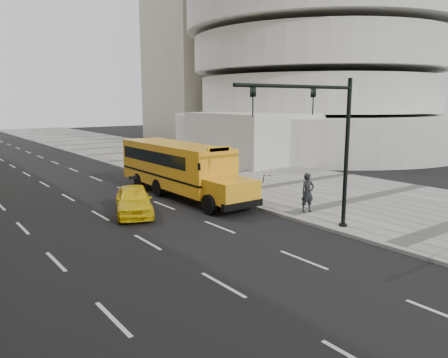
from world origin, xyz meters
TOP-DOWN VIEW (x-y plane):
  - ground at (0.00, 0.00)m, footprint 140.00×140.00m
  - sidewalk_museum at (12.00, 0.00)m, footprint 12.00×140.00m
  - curb_museum at (6.00, 0.00)m, footprint 0.30×140.00m
  - guggenheim at (29.37, 18.51)m, footprint 33.20×42.20m
  - school_bus at (4.50, 1.92)m, footprint 2.96×11.56m
  - taxi_near at (0.42, -0.79)m, footprint 3.14×4.52m
  - pedestrian at (7.18, -5.83)m, footprint 0.78×0.61m
  - traffic_signal at (5.19, -8.45)m, footprint 6.18×0.36m

SIDE VIEW (x-z plane):
  - ground at x=0.00m, z-range 0.00..0.00m
  - sidewalk_museum at x=12.00m, z-range 0.00..0.15m
  - curb_museum at x=6.00m, z-range 0.00..0.15m
  - taxi_near at x=0.42m, z-range 0.00..1.43m
  - pedestrian at x=7.18m, z-range 0.15..2.05m
  - school_bus at x=4.50m, z-range 0.17..3.36m
  - traffic_signal at x=5.19m, z-range 0.89..7.29m
  - guggenheim at x=29.37m, z-range -3.92..31.08m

